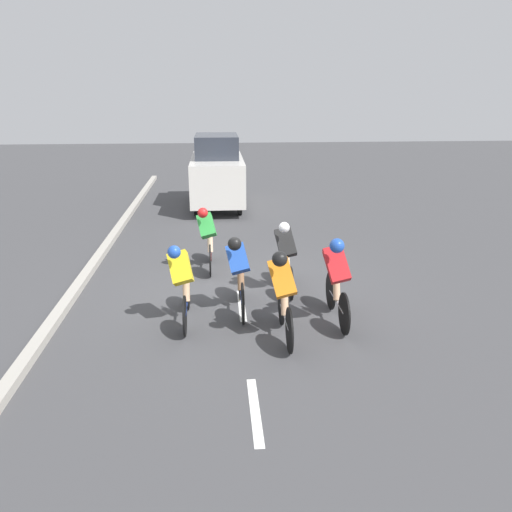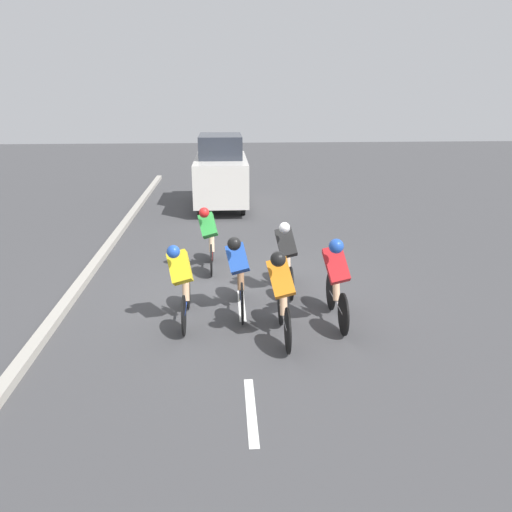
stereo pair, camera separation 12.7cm
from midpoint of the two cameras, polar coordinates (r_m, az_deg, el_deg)
name	(u,v)px [view 2 (the right image)]	position (r m, az deg, el deg)	size (l,w,h in m)	color
ground_plane	(240,290)	(9.92, -1.45, -3.89)	(60.00, 60.00, 0.00)	#424244
lane_stripe_near	(251,410)	(6.44, 0.03, -17.23)	(0.12, 1.40, 0.01)	white
lane_stripe_mid	(242,305)	(9.23, -1.26, -5.63)	(0.12, 1.40, 0.01)	white
lane_stripe_far	(237,252)	(12.22, -1.91, 0.45)	(0.12, 1.40, 0.01)	white
curb	(64,306)	(9.63, -20.75, -5.40)	(0.20, 28.67, 0.14)	#A8A399
cyclist_green	(209,236)	(10.88, -5.03, 2.29)	(0.44, 1.67, 1.45)	black
cyclist_black	(287,254)	(9.60, 3.90, 0.20)	(0.44, 1.61, 1.47)	black
cyclist_blue	(239,271)	(8.68, -1.57, -1.78)	(0.43, 1.75, 1.46)	black
cyclist_orange	(282,292)	(7.70, 3.44, -4.11)	(0.45, 1.67, 1.54)	black
cyclist_yellow	(182,281)	(8.36, -8.04, -2.79)	(0.45, 1.71, 1.45)	black
cyclist_red	(336,277)	(8.35, 9.60, -2.43)	(0.45, 1.68, 1.56)	black
support_car	(221,172)	(17.00, -3.81, 9.55)	(1.70, 3.93, 2.39)	black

